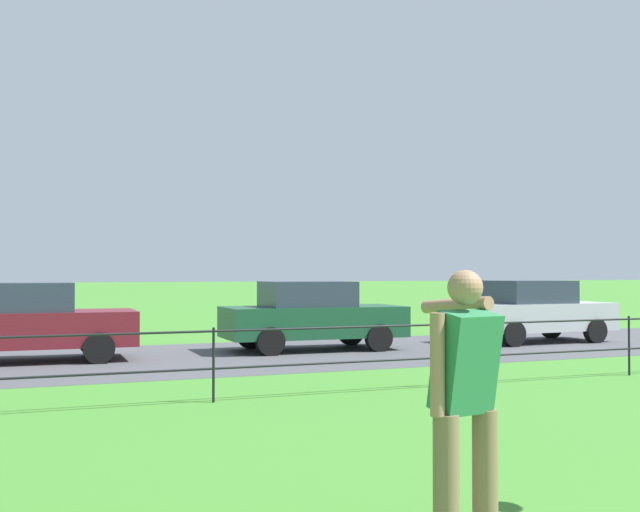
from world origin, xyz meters
TOP-DOWN VIEW (x-y plane):
  - street_strip at (0.00, 18.42)m, footprint 80.00×6.22m
  - park_fence at (0.00, 12.97)m, footprint 32.41×0.04m
  - person_thrower at (1.81, 6.91)m, footprint 0.51×0.84m
  - car_maroon_right at (-0.35, 18.96)m, footprint 4.06×1.94m
  - car_dark_green_left at (5.61, 18.97)m, footprint 4.06×1.93m
  - car_silver_far_left at (11.44, 18.73)m, footprint 4.04×1.88m

SIDE VIEW (x-z plane):
  - street_strip at x=0.00m, z-range 0.00..0.01m
  - park_fence at x=0.00m, z-range 0.17..1.17m
  - car_maroon_right at x=-0.35m, z-range 0.01..1.55m
  - car_dark_green_left at x=5.61m, z-range 0.01..1.55m
  - car_silver_far_left at x=11.44m, z-range 0.01..1.55m
  - person_thrower at x=1.81m, z-range 0.07..1.82m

